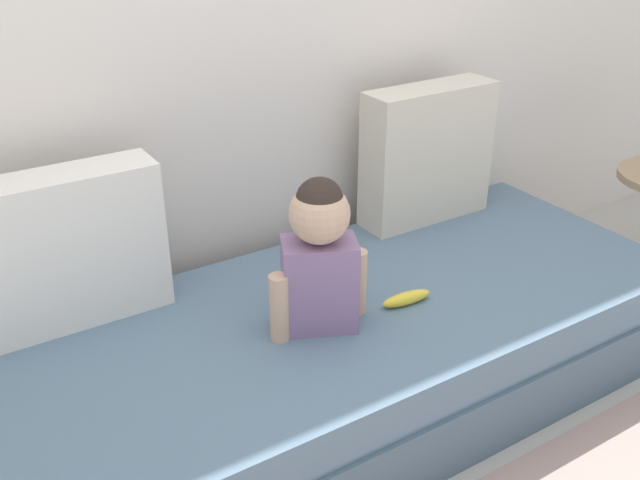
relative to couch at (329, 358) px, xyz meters
The scene contains 6 objects.
ground_plane 0.18m from the couch, ahead, with size 12.00×12.00×0.00m, color #B2ADA3.
couch is the anchor object (origin of this frame).
throw_pillow_left 0.87m from the couch, 151.22° to the left, with size 0.57×0.16×0.46m, color silver.
throw_pillow_right 0.89m from the couch, 28.78° to the left, with size 0.52×0.16×0.51m, color beige.
toddler 0.44m from the couch, 143.03° to the right, with size 0.33×0.21×0.47m.
banana 0.32m from the couch, 24.65° to the right, with size 0.17×0.04×0.04m, color yellow.
Camera 1 is at (-1.03, -1.57, 1.56)m, focal length 40.44 mm.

